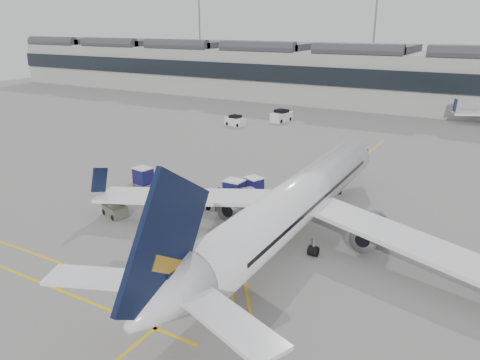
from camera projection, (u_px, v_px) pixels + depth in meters
The scene contains 17 objects.
ground at pixel (159, 219), 41.80m from camera, with size 220.00×220.00×0.00m, color gray.
terminal at pixel (377, 76), 98.81m from camera, with size 200.00×20.45×12.40m.
light_masts at pixel (389, 33), 108.48m from camera, with size 113.00×0.60×25.45m.
apron_markings at pixel (306, 204), 45.23m from camera, with size 0.25×60.00×0.01m, color gold.
airliner_main at pixel (294, 204), 36.86m from camera, with size 36.03×39.36×10.47m.
belt_loader at pixel (223, 203), 44.10m from camera, with size 4.77×3.04×1.90m.
baggage_cart_a at pixel (254, 185), 47.43m from camera, with size 2.18×2.02×1.86m.
baggage_cart_b at pixel (234, 189), 46.04m from camera, with size 2.01×1.68×2.05m.
baggage_cart_c at pixel (165, 202), 42.81m from camera, with size 2.05×1.76×1.99m.
baggage_cart_d at pixel (143, 176), 50.03m from camera, with size 2.18×1.90×2.04m.
ramp_agent_a at pixel (232, 194), 45.60m from camera, with size 0.62×0.40×1.69m, color #E7570C.
ramp_agent_b at pixel (216, 203), 43.36m from camera, with size 0.78×0.61×1.61m, color #E3590B.
pushback_tug at pixel (115, 210), 42.32m from camera, with size 2.72×2.13×1.34m.
safety_cone_nose at pixel (349, 172), 54.33m from camera, with size 0.35×0.35×0.49m, color #F24C0A.
safety_cone_engine at pixel (357, 214), 42.28m from camera, with size 0.35×0.35×0.48m, color #F24C0A.
service_van_left at pixel (235, 121), 79.92m from camera, with size 3.65×2.19×1.77m.
service_van_mid at pixel (281, 116), 83.17m from camera, with size 2.83×4.45×2.12m.
Camera 1 is at (25.61, -29.67, 16.60)m, focal length 35.00 mm.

